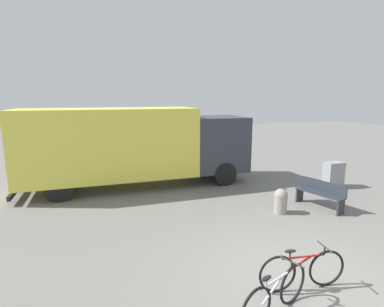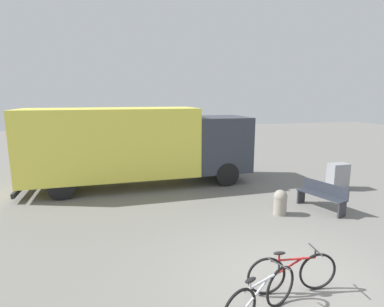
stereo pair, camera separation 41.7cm
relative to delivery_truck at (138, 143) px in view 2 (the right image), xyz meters
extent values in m
plane|color=slate|center=(2.08, -7.17, -1.66)|extent=(60.00, 60.00, 0.00)
cube|color=#EAE04C|center=(-0.93, 0.00, 0.07)|extent=(6.28, 2.24, 2.54)
cube|color=#333842|center=(3.29, 0.00, -0.12)|extent=(2.16, 2.15, 2.16)
cube|color=black|center=(-4.12, 0.00, -1.41)|extent=(0.10, 2.12, 0.16)
cylinder|color=black|center=(3.29, 0.96, -1.20)|extent=(0.91, 0.28, 0.91)
cylinder|color=black|center=(3.29, -0.96, -1.20)|extent=(0.91, 0.28, 0.91)
cylinder|color=black|center=(-2.66, 0.96, -1.20)|extent=(0.91, 0.28, 0.91)
cylinder|color=black|center=(-2.66, -0.96, -1.20)|extent=(0.91, 0.28, 0.91)
cube|color=#282D38|center=(5.09, -4.09, -1.19)|extent=(0.80, 1.57, 0.04)
cube|color=#282D38|center=(5.26, -4.04, -1.02)|extent=(0.45, 1.47, 0.38)
cube|color=#2D2D33|center=(5.28, -4.77, -1.43)|extent=(0.34, 0.14, 0.45)
cube|color=#2D2D33|center=(4.90, -3.41, -1.43)|extent=(0.34, 0.14, 0.45)
torus|color=black|center=(1.55, -7.57, -1.31)|extent=(0.67, 0.30, 0.70)
cylinder|color=silver|center=(1.11, -7.75, -1.03)|extent=(0.77, 0.33, 0.04)
cylinder|color=silver|center=(1.04, -7.77, -1.16)|extent=(0.52, 0.23, 0.33)
cylinder|color=silver|center=(0.86, -7.84, -0.97)|extent=(0.03, 0.03, 0.11)
ellipsoid|color=black|center=(0.86, -7.84, -0.89)|extent=(0.24, 0.16, 0.05)
cylinder|color=black|center=(1.49, -7.60, -0.95)|extent=(0.03, 0.03, 0.15)
cylinder|color=black|center=(1.49, -7.60, -0.88)|extent=(0.18, 0.42, 0.02)
torus|color=black|center=(1.48, -7.25, -1.31)|extent=(0.70, 0.13, 0.70)
torus|color=black|center=(2.42, -7.37, -1.31)|extent=(0.70, 0.13, 0.70)
cylinder|color=red|center=(1.95, -7.31, -1.03)|extent=(0.81, 0.14, 0.04)
cylinder|color=red|center=(1.88, -7.30, -1.16)|extent=(0.54, 0.10, 0.33)
cylinder|color=red|center=(1.69, -7.28, -0.97)|extent=(0.03, 0.03, 0.11)
ellipsoid|color=black|center=(1.69, -7.28, -0.89)|extent=(0.23, 0.12, 0.05)
cylinder|color=black|center=(2.35, -7.36, -0.95)|extent=(0.03, 0.03, 0.15)
cylinder|color=black|center=(2.35, -7.36, -0.88)|extent=(0.08, 0.44, 0.02)
cylinder|color=gray|center=(3.70, -4.09, -1.38)|extent=(0.37, 0.37, 0.54)
sphere|color=gray|center=(3.70, -4.09, -1.11)|extent=(0.39, 0.39, 0.39)
cube|color=gray|center=(7.15, -2.45, -1.17)|extent=(0.70, 0.44, 0.96)
camera|label=1|loc=(-1.42, -11.30, 1.74)|focal=28.00mm
camera|label=2|loc=(-1.02, -11.42, 1.74)|focal=28.00mm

